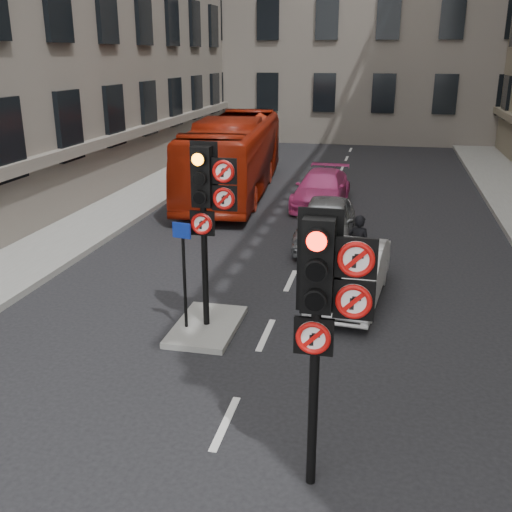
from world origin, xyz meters
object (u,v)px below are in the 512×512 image
at_px(car_silver, 326,222).
at_px(signal_near, 325,296).
at_px(car_pink, 322,189).
at_px(motorcycle, 361,274).
at_px(info_sign, 183,261).
at_px(signal_far, 207,197).
at_px(car_white, 351,273).
at_px(motorcyclist, 358,246).
at_px(bus_red, 234,156).

bearing_deg(car_silver, signal_near, -84.94).
bearing_deg(car_pink, motorcycle, -74.98).
bearing_deg(car_silver, info_sign, -108.45).
xyz_separation_m(signal_far, info_sign, (-0.44, -0.21, -1.21)).
bearing_deg(signal_near, signal_far, 123.02).
distance_m(car_white, motorcyclist, 1.56).
height_order(car_silver, bus_red, bus_red).
distance_m(signal_near, bus_red, 16.78).
bearing_deg(motorcyclist, car_silver, -46.73).
relative_size(car_silver, bus_red, 0.37).
distance_m(signal_far, car_silver, 6.64).
bearing_deg(signal_far, bus_red, 102.20).
relative_size(bus_red, motorcycle, 5.59).
relative_size(car_silver, motorcycle, 2.07).
height_order(signal_far, car_white, signal_far).
bearing_deg(info_sign, motorcycle, 47.79).
bearing_deg(info_sign, car_silver, 82.34).
distance_m(motorcycle, info_sign, 4.18).
bearing_deg(motorcyclist, bus_red, -37.64).
bearing_deg(car_white, motorcyclist, 93.03).
xyz_separation_m(signal_far, motorcyclist, (2.65, 3.70, -1.93)).
height_order(car_silver, car_pink, car_silver).
relative_size(car_pink, info_sign, 1.99).
bearing_deg(signal_near, info_sign, 128.73).
distance_m(signal_near, car_silver, 10.34).
distance_m(motorcyclist, info_sign, 5.04).
height_order(signal_near, motorcyclist, signal_near).
distance_m(car_pink, info_sign, 10.99).
xyz_separation_m(car_silver, motorcyclist, (1.04, -2.41, 0.11)).
bearing_deg(info_sign, car_white, 48.38).
relative_size(signal_far, car_silver, 0.92).
distance_m(signal_far, motorcycle, 4.18).
height_order(signal_far, bus_red, signal_far).
bearing_deg(car_white, signal_far, -134.73).
relative_size(motorcycle, info_sign, 0.89).
xyz_separation_m(signal_far, car_white, (2.58, 2.16, -2.08)).
distance_m(bus_red, motorcyclist, 9.76).
bearing_deg(motorcycle, car_white, -153.75).
xyz_separation_m(car_silver, bus_red, (-4.18, 5.81, 0.80)).
height_order(signal_near, motorcycle, signal_near).
distance_m(signal_near, motorcycle, 6.59).
bearing_deg(motorcycle, car_silver, 105.45).
bearing_deg(signal_near, motorcycle, 88.23).
distance_m(car_white, car_pink, 8.65).
xyz_separation_m(signal_near, car_pink, (-1.63, 14.65, -1.97)).
height_order(car_pink, bus_red, bus_red).
xyz_separation_m(signal_near, info_sign, (-3.04, 3.79, -1.09)).
distance_m(car_silver, car_pink, 4.58).
bearing_deg(bus_red, car_pink, -24.66).
bearing_deg(info_sign, signal_far, 36.47).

